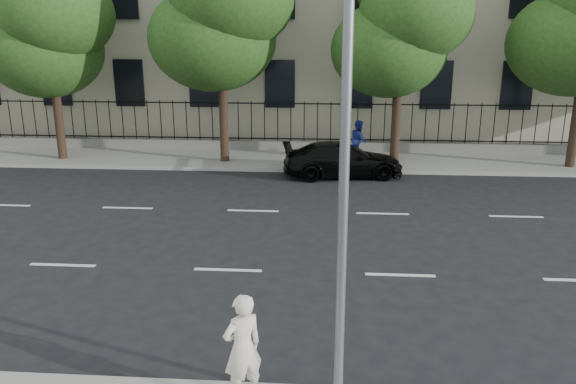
{
  "coord_description": "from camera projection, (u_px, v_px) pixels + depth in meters",
  "views": [
    {
      "loc": [
        2.27,
        -9.49,
        5.41
      ],
      "look_at": [
        1.38,
        3.0,
        1.79
      ],
      "focal_mm": 35.0,
      "sensor_mm": 36.0,
      "label": 1
    }
  ],
  "objects": [
    {
      "name": "woman_near",
      "position": [
        243.0,
        348.0,
        8.1
      ],
      "size": [
        0.74,
        0.69,
        1.69
      ],
      "primitive_type": "imported",
      "rotation": [
        0.0,
        0.0,
        3.79
      ],
      "color": "silver",
      "rests_on": "near_sidewalk"
    },
    {
      "name": "lane_markings",
      "position": [
        242.0,
        236.0,
        15.31
      ],
      "size": [
        49.6,
        4.62,
        0.01
      ],
      "primitive_type": null,
      "color": "silver",
      "rests_on": "ground"
    },
    {
      "name": "pedestrian_far",
      "position": [
        359.0,
        140.0,
        23.52
      ],
      "size": [
        0.76,
        0.9,
        1.67
      ],
      "primitive_type": "imported",
      "rotation": [
        0.0,
        0.0,
        1.74
      ],
      "color": "navy",
      "rests_on": "far_sidewalk"
    },
    {
      "name": "ground",
      "position": [
        205.0,
        324.0,
        10.76
      ],
      "size": [
        120.0,
        120.0,
        0.0
      ],
      "primitive_type": "plane",
      "color": "black",
      "rests_on": "ground"
    },
    {
      "name": "tree_b",
      "position": [
        50.0,
        19.0,
        22.55
      ],
      "size": [
        5.53,
        5.12,
        8.97
      ],
      "color": "#382619",
      "rests_on": "far_sidewalk"
    },
    {
      "name": "tree_d",
      "position": [
        402.0,
        19.0,
        21.59
      ],
      "size": [
        5.34,
        4.94,
        8.84
      ],
      "color": "#382619",
      "rests_on": "far_sidewalk"
    },
    {
      "name": "street_light",
      "position": [
        346.0,
        51.0,
        7.46
      ],
      "size": [
        0.25,
        3.32,
        8.05
      ],
      "color": "slate",
      "rests_on": "near_sidewalk"
    },
    {
      "name": "far_sidewalk",
      "position": [
        274.0,
        159.0,
        24.15
      ],
      "size": [
        60.0,
        4.0,
        0.15
      ],
      "primitive_type": "cube",
      "color": "gray",
      "rests_on": "ground"
    },
    {
      "name": "iron_fence",
      "position": [
        278.0,
        139.0,
        25.62
      ],
      "size": [
        30.0,
        0.5,
        2.2
      ],
      "color": "slate",
      "rests_on": "far_sidewalk"
    },
    {
      "name": "tree_c",
      "position": [
        222.0,
        4.0,
        21.91
      ],
      "size": [
        5.89,
        5.5,
        9.8
      ],
      "color": "#382619",
      "rests_on": "far_sidewalk"
    },
    {
      "name": "black_sedan",
      "position": [
        343.0,
        160.0,
        21.4
      ],
      "size": [
        4.76,
        2.45,
        1.32
      ],
      "primitive_type": "imported",
      "rotation": [
        0.0,
        0.0,
        1.71
      ],
      "color": "black",
      "rests_on": "ground"
    }
  ]
}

